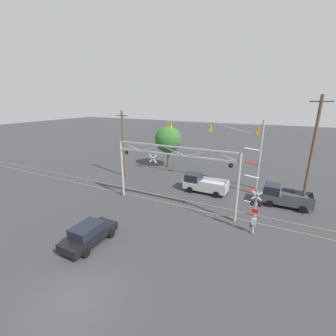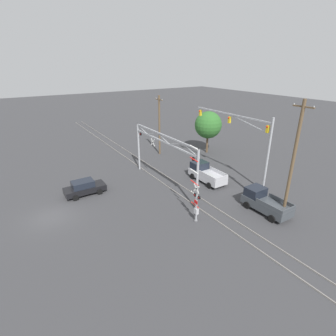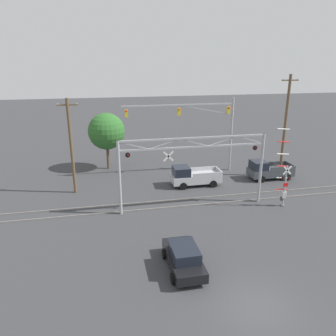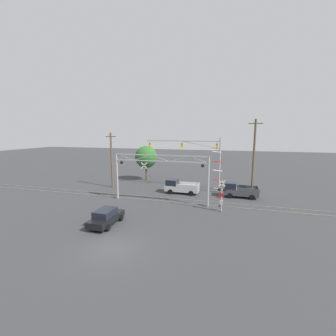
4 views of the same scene
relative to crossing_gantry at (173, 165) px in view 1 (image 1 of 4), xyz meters
name	(u,v)px [view 1 (image 1 of 4)]	position (x,y,z in m)	size (l,w,h in m)	color
ground_plane	(74,298)	(0.02, -12.16, -4.28)	(200.00, 200.00, 0.00)	#38383A
rail_track_near	(174,205)	(0.02, 0.28, -4.23)	(80.00, 0.08, 0.10)	gray
rail_track_far	(180,200)	(0.02, 1.72, -4.23)	(80.00, 0.08, 0.10)	gray
crossing_gantry	(173,165)	(0.00, 0.00, 0.00)	(12.35, 0.28, 6.14)	#9EA0A5
crossing_signal_mast	(254,209)	(7.63, -1.31, -2.17)	(1.68, 0.35, 6.87)	#9EA0A5
traffic_signal_span	(235,140)	(3.99, 8.83, 1.36)	(12.10, 0.39, 8.14)	#9EA0A5
pickup_truck_lead	(203,184)	(1.46, 5.04, -3.35)	(4.92, 2.22, 2.01)	#B7B7BC
pickup_truck_following	(283,197)	(9.77, 5.28, -3.35)	(4.61, 2.22, 2.01)	#3D4247
sedan_waiting	(89,234)	(-2.87, -8.20, -3.49)	(2.07, 4.26, 1.58)	black
utility_pole_left	(124,144)	(-9.98, 5.48, 0.29)	(1.80, 0.28, 8.86)	brown
utility_pole_right	(312,153)	(11.51, 5.83, 1.20)	(1.80, 0.28, 10.67)	brown
background_tree_beyond_span	(168,140)	(-6.65, 12.15, 0.09)	(4.11, 4.11, 6.44)	brown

